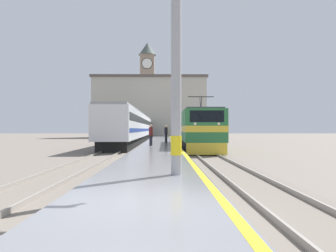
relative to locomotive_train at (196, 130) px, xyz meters
The scene contains 11 objects.
ground_plane 8.37m from the locomotive_train, 113.76° to the left, with size 200.00×200.00×0.00m, color #70665B.
platform 4.41m from the locomotive_train, 142.93° to the left, with size 3.45×140.00×0.43m.
rail_track_near 3.03m from the locomotive_train, 90.00° to the left, with size 2.83×140.00×0.16m.
rail_track_far 7.54m from the locomotive_train, 160.17° to the left, with size 2.83×140.00×0.16m.
locomotive_train is the anchor object (origin of this frame).
passenger_train 21.46m from the locomotive_train, 108.78° to the left, with size 2.92×51.53×3.84m.
catenary_mast 19.42m from the locomotive_train, 97.26° to the right, with size 2.82×0.34×8.31m.
person_on_platform 4.86m from the locomotive_train, 123.77° to the left, with size 0.34×0.34×1.81m.
second_waiting_passenger 4.30m from the locomotive_train, 159.15° to the right, with size 0.34×0.34×1.80m.
clock_tower 54.32m from the locomotive_train, 97.67° to the left, with size 4.36×4.36×23.55m.
station_building 42.63m from the locomotive_train, 98.22° to the left, with size 24.65×7.06×13.21m.
Camera 1 is at (0.43, -6.68, 1.83)m, focal length 35.00 mm.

